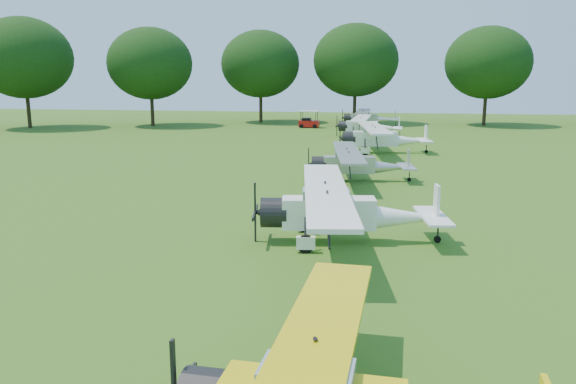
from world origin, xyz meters
name	(u,v)px	position (x,y,z in m)	size (l,w,h in m)	color
ground	(324,255)	(0.00, 0.00, 0.00)	(160.00, 160.00, 0.00)	#295715
tree_belt	(443,10)	(3.57, 0.16, 8.03)	(137.36, 130.27, 14.52)	black
aircraft_3	(343,208)	(0.52, 1.66, 1.30)	(7.17, 11.37, 2.23)	white
aircraft_4	(357,162)	(0.39, 14.29, 1.14)	(6.28, 9.97, 1.96)	#BCBBC0
aircraft_5	(382,136)	(1.69, 27.25, 1.35)	(7.40, 11.74, 2.30)	white
aircraft_6	(367,125)	(0.10, 39.65, 1.24)	(6.75, 10.74, 2.12)	white
aircraft_7	(368,117)	(-0.16, 51.37, 1.25)	(6.83, 10.84, 2.15)	#BCBBC0
golf_cart	(309,122)	(-7.19, 49.10, 0.68)	(2.46, 1.62, 2.02)	red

